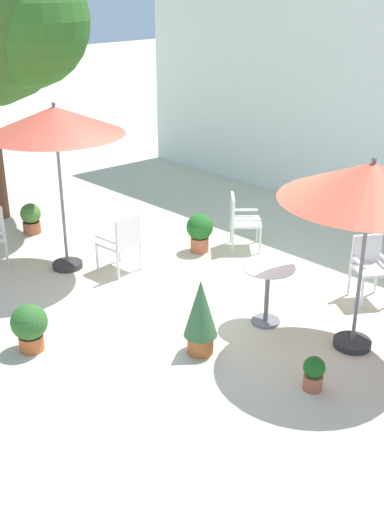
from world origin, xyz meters
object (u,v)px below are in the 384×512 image
at_px(patio_umbrella_1, 55,122).
at_px(potted_plant_6, 314,373).
at_px(patio_chair_2, 122,240).
at_px(patio_chair_3, 241,218).
at_px(potted_plant_2, 29,325).
at_px(potted_plant_1, 201,314).
at_px(cafe_table_0, 267,284).
at_px(potted_plant_0, 31,218).
at_px(patio_umbrella_0, 371,183).
at_px(potted_plant_4, 200,231).
at_px(patio_chair_1, 369,263).

bearing_deg(patio_umbrella_1, potted_plant_6, 1.38).
height_order(patio_chair_2, potted_plant_6, patio_chair_2).
xyz_separation_m(patio_umbrella_1, patio_chair_2, (0.70, 0.50, -1.66)).
distance_m(patio_umbrella_1, patio_chair_3, 3.19).
xyz_separation_m(potted_plant_2, potted_plant_6, (2.73, 1.69, -0.12)).
height_order(patio_chair_3, potted_plant_6, patio_chair_3).
bearing_deg(potted_plant_1, patio_chair_3, 123.29).
bearing_deg(patio_umbrella_1, cafe_table_0, 15.10).
relative_size(potted_plant_0, potted_plant_2, 0.90).
height_order(patio_umbrella_0, potted_plant_6, patio_umbrella_0).
height_order(potted_plant_2, potted_plant_4, potted_plant_4).
bearing_deg(potted_plant_2, patio_chair_3, 94.55).
distance_m(patio_umbrella_0, patio_chair_3, 3.47).
bearing_deg(patio_umbrella_0, cafe_table_0, -164.60).
distance_m(patio_umbrella_1, patio_chair_1, 4.60).
distance_m(patio_umbrella_1, potted_plant_6, 4.76).
bearing_deg(patio_umbrella_0, patio_chair_3, 156.24).
bearing_deg(patio_chair_1, potted_plant_2, -117.49).
bearing_deg(patio_umbrella_1, potted_plant_2, -44.61).
bearing_deg(potted_plant_2, patio_umbrella_0, 46.69).
xyz_separation_m(cafe_table_0, patio_chair_3, (-1.81, 1.56, -0.03)).
relative_size(patio_chair_1, patio_chair_2, 0.98).
xyz_separation_m(potted_plant_1, potted_plant_2, (-1.41, -1.35, -0.18)).
relative_size(cafe_table_0, potted_plant_6, 2.01).
bearing_deg(patio_umbrella_1, potted_plant_0, 166.98).
bearing_deg(cafe_table_0, potted_plant_2, -121.68).
bearing_deg(potted_plant_4, potted_plant_6, -27.02).
relative_size(cafe_table_0, patio_chair_1, 0.89).
height_order(patio_chair_1, potted_plant_6, patio_chair_1).
bearing_deg(patio_umbrella_1, potted_plant_1, -4.41).
xyz_separation_m(potted_plant_1, potted_plant_6, (1.32, 0.34, -0.30)).
bearing_deg(potted_plant_0, potted_plant_4, 30.07).
relative_size(patio_umbrella_1, potted_plant_0, 4.70).
xyz_separation_m(patio_umbrella_0, patio_chair_3, (-2.88, 1.27, -1.48)).
bearing_deg(potted_plant_0, patio_umbrella_1, -13.02).
bearing_deg(patio_umbrella_0, potted_plant_0, -172.43).
bearing_deg(potted_plant_6, patio_umbrella_1, -178.62).
bearing_deg(patio_chair_2, patio_chair_1, 31.56).
relative_size(patio_chair_2, potted_plant_0, 1.71).
distance_m(patio_chair_1, potted_plant_2, 4.39).
distance_m(patio_chair_1, potted_plant_0, 5.57).
bearing_deg(patio_umbrella_1, patio_chair_3, 61.70).
xyz_separation_m(patio_chair_3, potted_plant_0, (-2.87, -2.03, -0.23)).
distance_m(potted_plant_4, potted_plant_6, 3.81).
relative_size(potted_plant_0, potted_plant_1, 0.56).
xyz_separation_m(patio_umbrella_0, potted_plant_2, (-2.56, -2.72, -1.66)).
height_order(patio_chair_2, patio_chair_3, patio_chair_2).
bearing_deg(patio_chair_2, patio_chair_3, 72.62).
distance_m(potted_plant_0, potted_plant_4, 2.93).
distance_m(potted_plant_1, potted_plant_6, 1.40).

